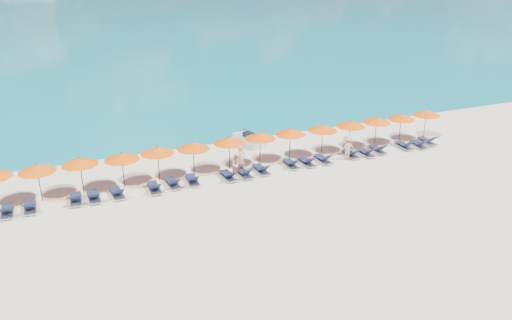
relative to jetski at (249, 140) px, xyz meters
name	(u,v)px	position (x,y,z in m)	size (l,w,h in m)	color
ground	(276,197)	(-1.85, -8.75, -0.40)	(1400.00, 1400.00, 0.00)	beige
jetski	(249,140)	(0.00, 0.00, 0.00)	(1.66, 2.89, 0.97)	silver
beachgoer_a	(241,160)	(-2.43, -4.69, 0.53)	(0.68, 0.45, 1.86)	tan
beachgoer_b	(237,165)	(-2.84, -4.97, 0.34)	(0.72, 0.41, 1.48)	tan
beachgoer_c	(347,148)	(5.08, -5.30, 0.46)	(1.11, 0.52, 1.73)	tan
umbrella_1	(37,168)	(-14.26, -3.99, 1.62)	(2.10, 2.10, 2.28)	black
umbrella_2	(80,161)	(-12.00, -3.87, 1.62)	(2.10, 2.10, 2.28)	black
umbrella_3	(122,156)	(-9.67, -4.01, 1.62)	(2.10, 2.10, 2.28)	black
umbrella_4	(157,150)	(-7.51, -3.83, 1.62)	(2.10, 2.10, 2.28)	black
umbrella_5	(193,146)	(-5.30, -3.91, 1.62)	(2.10, 2.10, 2.28)	black
umbrella_6	(229,140)	(-2.89, -3.80, 1.62)	(2.10, 2.10, 2.28)	black
umbrella_7	(260,136)	(-0.70, -3.76, 1.62)	(2.10, 2.10, 2.28)	black
umbrella_8	(290,131)	(1.49, -3.76, 1.62)	(2.10, 2.10, 2.28)	black
umbrella_9	(323,128)	(3.91, -3.92, 1.62)	(2.10, 2.10, 2.28)	black
umbrella_10	(351,124)	(6.20, -3.88, 1.62)	(2.10, 2.10, 2.28)	black
umbrella_11	(377,120)	(8.43, -3.83, 1.62)	(2.10, 2.10, 2.28)	black
umbrella_12	(401,117)	(10.57, -3.89, 1.62)	(2.10, 2.10, 2.28)	black
umbrella_13	(427,113)	(12.98, -3.80, 1.62)	(2.10, 2.10, 2.28)	black
lounger_1	(7,211)	(-16.02, -5.05, -0.16)	(0.65, 1.71, 0.66)	silver
lounger_2	(30,207)	(-14.89, -5.02, -0.16)	(0.63, 1.71, 0.66)	silver
lounger_3	(76,199)	(-12.52, -4.95, -0.16)	(0.74, 1.74, 0.66)	silver
lounger_4	(94,196)	(-11.55, -5.03, -0.16)	(0.67, 1.72, 0.66)	silver
lounger_5	(117,193)	(-10.26, -5.08, -0.16)	(0.77, 1.75, 0.66)	silver
lounger_6	(154,188)	(-8.14, -5.21, -0.16)	(0.64, 1.71, 0.66)	silver
lounger_7	(173,183)	(-6.96, -4.97, -0.16)	(0.74, 1.74, 0.66)	silver
lounger_8	(192,180)	(-5.74, -5.00, -0.16)	(0.75, 1.74, 0.66)	silver
lounger_9	(228,175)	(-3.51, -5.24, -0.16)	(0.73, 1.74, 0.66)	silver
lounger_10	(244,173)	(-2.45, -5.27, -0.16)	(0.74, 1.74, 0.66)	silver
lounger_11	(261,169)	(-1.22, -5.14, -0.16)	(0.67, 1.72, 0.66)	silver
lounger_12	(291,164)	(0.96, -4.99, -0.16)	(0.71, 1.73, 0.66)	silver
lounger_13	(306,162)	(2.08, -5.09, -0.16)	(0.67, 1.72, 0.66)	silver
lounger_14	(323,159)	(3.33, -5.10, -0.16)	(0.68, 1.72, 0.66)	silver
lounger_15	(350,154)	(5.59, -4.99, -0.16)	(0.63, 1.70, 0.66)	silver
lounger_16	(366,152)	(6.70, -5.20, -0.16)	(0.72, 1.73, 0.66)	silver
lounger_17	(377,149)	(7.85, -4.98, -0.16)	(0.65, 1.71, 0.66)	silver
lounger_18	(404,145)	(10.09, -5.11, -0.16)	(0.69, 1.73, 0.66)	silver
lounger_19	(418,144)	(11.23, -5.30, -0.16)	(0.74, 1.74, 0.66)	silver
lounger_20	(427,141)	(12.30, -4.95, -0.16)	(0.63, 1.70, 0.66)	silver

